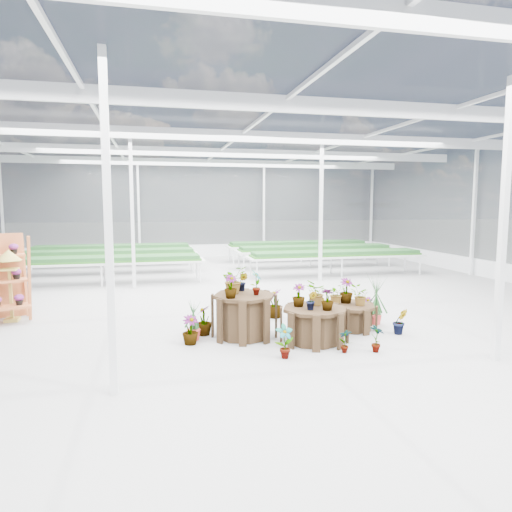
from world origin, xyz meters
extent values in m
plane|color=gray|center=(0.00, 0.00, 0.00)|extent=(24.00, 24.00, 0.00)
cylinder|color=#332213|center=(-0.76, -1.80, 0.42)|extent=(1.48, 1.48, 0.83)
cylinder|color=#332213|center=(0.44, -2.40, 0.32)|extent=(1.52, 1.52, 0.65)
cylinder|color=#332213|center=(1.44, -1.70, 0.25)|extent=(1.35, 1.35, 0.50)
imported|color=#1F4B22|center=(-0.94, -1.67, 1.10)|extent=(0.60, 0.57, 0.53)
imported|color=#1F4B22|center=(-0.55, -1.91, 1.07)|extent=(0.28, 0.31, 0.48)
imported|color=#1F4B22|center=(-0.72, -1.46, 1.02)|extent=(0.26, 0.24, 0.37)
imported|color=#1F4B22|center=(-1.07, -2.09, 1.05)|extent=(0.29, 0.29, 0.43)
imported|color=#1F4B22|center=(0.18, -2.23, 0.86)|extent=(0.32, 0.32, 0.42)
imported|color=#1F4B22|center=(0.59, -2.63, 0.84)|extent=(0.30, 0.30, 0.40)
imported|color=#1F4B22|center=(0.55, -2.21, 0.89)|extent=(0.39, 0.45, 0.48)
imported|color=#1F4B22|center=(0.32, -2.56, 0.82)|extent=(0.24, 0.22, 0.36)
imported|color=#1F4B22|center=(1.23, -1.56, 0.71)|extent=(0.39, 0.34, 0.41)
imported|color=#1F4B22|center=(1.62, -1.82, 0.71)|extent=(0.44, 0.40, 0.41)
imported|color=#1F4B22|center=(1.45, -1.53, 0.76)|extent=(0.32, 0.32, 0.51)
imported|color=#1F4B22|center=(-1.81, -2.04, 0.27)|extent=(0.38, 0.38, 0.53)
imported|color=#1F4B22|center=(-1.50, -1.49, 0.29)|extent=(0.44, 0.44, 0.58)
imported|color=#1F4B22|center=(-0.36, -3.16, 0.29)|extent=(0.32, 0.23, 0.58)
imported|color=#1F4B22|center=(0.74, -3.11, 0.21)|extent=(0.22, 0.15, 0.42)
imported|color=#1F4B22|center=(1.28, -3.21, 0.25)|extent=(0.27, 0.31, 0.50)
imported|color=#1F4B22|center=(2.26, -2.30, 0.26)|extent=(0.32, 0.27, 0.52)
imported|color=#1F4B22|center=(2.28, -0.85, 0.22)|extent=(0.35, 0.35, 0.45)
imported|color=#1F4B22|center=(1.15, -1.12, 0.30)|extent=(0.39, 0.41, 0.59)
imported|color=#1F4B22|center=(0.21, -0.48, 0.33)|extent=(0.40, 0.40, 0.65)
imported|color=#1F4B22|center=(-0.85, -0.84, 0.34)|extent=(0.35, 0.41, 0.67)
camera|label=1|loc=(-2.46, -10.18, 2.54)|focal=32.00mm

